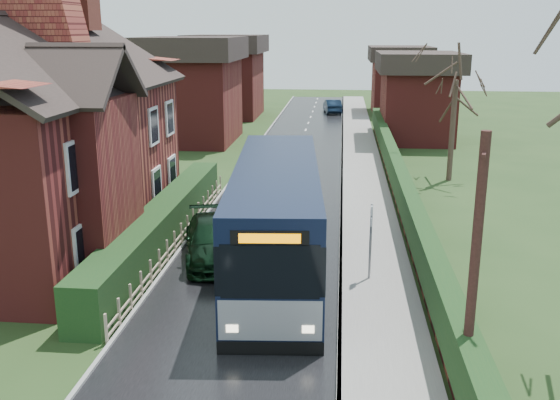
# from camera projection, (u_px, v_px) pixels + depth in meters

# --- Properties ---
(ground) EXTENTS (140.00, 140.00, 0.00)m
(ground) POSITION_uv_depth(u_px,v_px,m) (241.00, 302.00, 19.28)
(ground) COLOR #2B421C
(ground) RESTS_ON ground
(road) EXTENTS (6.00, 100.00, 0.02)m
(road) POSITION_uv_depth(u_px,v_px,m) (275.00, 211.00, 28.87)
(road) COLOR black
(road) RESTS_ON ground
(pavement) EXTENTS (2.50, 100.00, 0.14)m
(pavement) POSITION_uv_depth(u_px,v_px,m) (368.00, 212.00, 28.45)
(pavement) COLOR slate
(pavement) RESTS_ON ground
(kerb_right) EXTENTS (0.12, 100.00, 0.14)m
(kerb_right) POSITION_uv_depth(u_px,v_px,m) (341.00, 212.00, 28.57)
(kerb_right) COLOR gray
(kerb_right) RESTS_ON ground
(kerb_left) EXTENTS (0.12, 100.00, 0.10)m
(kerb_left) POSITION_uv_depth(u_px,v_px,m) (211.00, 208.00, 29.15)
(kerb_left) COLOR gray
(kerb_left) RESTS_ON ground
(front_hedge) EXTENTS (1.20, 16.00, 1.60)m
(front_hedge) POSITION_uv_depth(u_px,v_px,m) (162.00, 225.00, 24.24)
(front_hedge) COLOR black
(front_hedge) RESTS_ON ground
(picket_fence) EXTENTS (0.10, 16.00, 0.90)m
(picket_fence) POSITION_uv_depth(u_px,v_px,m) (181.00, 234.00, 24.26)
(picket_fence) COLOR gray
(picket_fence) RESTS_ON ground
(right_wall_hedge) EXTENTS (0.60, 50.00, 1.80)m
(right_wall_hedge) POSITION_uv_depth(u_px,v_px,m) (403.00, 193.00, 28.05)
(right_wall_hedge) COLOR maroon
(right_wall_hedge) RESTS_ON ground
(brick_house) EXTENTS (9.30, 14.60, 10.30)m
(brick_house) POSITION_uv_depth(u_px,v_px,m) (31.00, 133.00, 23.53)
(brick_house) COLOR maroon
(brick_house) RESTS_ON ground
(bus) EXTENTS (3.73, 12.43, 3.72)m
(bus) POSITION_uv_depth(u_px,v_px,m) (277.00, 219.00, 21.49)
(bus) COLOR black
(bus) RESTS_ON ground
(car_silver) EXTENTS (2.32, 4.40, 1.43)m
(car_silver) POSITION_uv_depth(u_px,v_px,m) (248.00, 187.00, 30.39)
(car_silver) COLOR #B1B2B6
(car_silver) RESTS_ON ground
(car_green) EXTENTS (3.15, 5.33, 1.45)m
(car_green) POSITION_uv_depth(u_px,v_px,m) (213.00, 240.00, 22.75)
(car_green) COLOR black
(car_green) RESTS_ON ground
(car_distant) EXTENTS (2.03, 4.33, 1.37)m
(car_distant) POSITION_uv_depth(u_px,v_px,m) (332.00, 106.00, 62.21)
(car_distant) COLOR #101E31
(car_distant) RESTS_ON ground
(bus_stop_sign) EXTENTS (0.09, 0.41, 2.71)m
(bus_stop_sign) POSITION_uv_depth(u_px,v_px,m) (371.00, 231.00, 20.37)
(bus_stop_sign) COLOR slate
(bus_stop_sign) RESTS_ON ground
(telegraph_pole) EXTENTS (0.27, 0.79, 6.24)m
(telegraph_pole) POSITION_uv_depth(u_px,v_px,m) (474.00, 276.00, 13.10)
(telegraph_pole) COLOR black
(telegraph_pole) RESTS_ON ground
(tree_right_far) EXTENTS (4.08, 4.08, 7.89)m
(tree_right_far) POSITION_uv_depth(u_px,v_px,m) (457.00, 73.00, 33.25)
(tree_right_far) COLOR #3A2A22
(tree_right_far) RESTS_ON ground
(tree_house_side) EXTENTS (4.12, 4.12, 9.36)m
(tree_house_side) POSITION_uv_depth(u_px,v_px,m) (63.00, 56.00, 27.92)
(tree_house_side) COLOR #3A2C22
(tree_house_side) RESTS_ON ground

